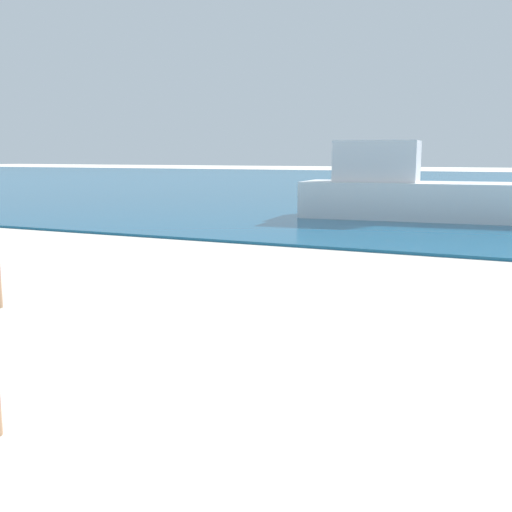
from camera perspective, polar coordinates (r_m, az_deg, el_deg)
The scene contains 2 objects.
water at distance 41.53m, azimuth 21.22°, elevation 6.25°, with size 160.00×60.00×0.06m, color #14567F.
boat_near at distance 17.92m, azimuth 13.99°, elevation 5.83°, with size 6.57×2.58×2.18m.
Camera 1 is at (2.64, 0.57, 1.83)m, focal length 42.92 mm.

